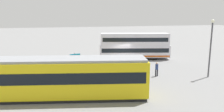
# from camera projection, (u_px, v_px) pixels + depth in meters

# --- Properties ---
(ground_plane) EXTENTS (160.00, 160.00, 0.00)m
(ground_plane) POSITION_uv_depth(u_px,v_px,m) (124.00, 62.00, 31.40)
(ground_plane) COLOR gray
(double_decker_bus) EXTENTS (10.79, 4.73, 3.89)m
(double_decker_bus) POSITION_uv_depth(u_px,v_px,m) (134.00, 46.00, 33.63)
(double_decker_bus) COLOR silver
(double_decker_bus) RESTS_ON ground
(tram_yellow) EXTENTS (13.91, 5.09, 3.37)m
(tram_yellow) POSITION_uv_depth(u_px,v_px,m) (64.00, 77.00, 18.11)
(tram_yellow) COLOR yellow
(tram_yellow) RESTS_ON ground
(pedestrian_near_railing) EXTENTS (0.45, 0.45, 1.59)m
(pedestrian_near_railing) POSITION_uv_depth(u_px,v_px,m) (100.00, 67.00, 24.87)
(pedestrian_near_railing) COLOR black
(pedestrian_near_railing) RESTS_ON ground
(pedestrian_crossing) EXTENTS (0.36, 0.36, 1.59)m
(pedestrian_crossing) POSITION_uv_depth(u_px,v_px,m) (157.00, 68.00, 24.44)
(pedestrian_crossing) COLOR black
(pedestrian_crossing) RESTS_ON ground
(pedestrian_railing) EXTENTS (9.39, 1.04, 1.08)m
(pedestrian_railing) POSITION_uv_depth(u_px,v_px,m) (103.00, 67.00, 25.46)
(pedestrian_railing) COLOR gray
(pedestrian_railing) RESTS_ON ground
(info_sign) EXTENTS (1.18, 0.35, 2.58)m
(info_sign) POSITION_uv_depth(u_px,v_px,m) (75.00, 60.00, 24.59)
(info_sign) COLOR slate
(info_sign) RESTS_ON ground
(street_lamp) EXTENTS (0.36, 0.36, 6.26)m
(street_lamp) POSITION_uv_depth(u_px,v_px,m) (211.00, 44.00, 23.63)
(street_lamp) COLOR #4C4C51
(street_lamp) RESTS_ON ground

